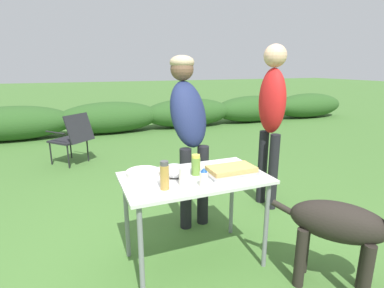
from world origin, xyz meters
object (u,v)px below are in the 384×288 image
mixing_bowl (174,171)px  standing_person_in_navy_coat (272,111)px  standing_person_in_dark_puffer (188,121)px  spice_jar (165,176)px  mayo_bottle (204,178)px  folding_table (195,186)px  paper_cup_stack (185,176)px  camp_chair_green_behind_table (73,136)px  food_tray (231,170)px  plate_stack (143,173)px  relish_jar (196,165)px  dog (347,228)px

mixing_bowl → standing_person_in_navy_coat: standing_person_in_navy_coat is taller
standing_person_in_dark_puffer → standing_person_in_navy_coat: size_ratio=0.93×
spice_jar → mayo_bottle: bearing=-11.6°
mayo_bottle → standing_person_in_dark_puffer: (0.22, 0.86, 0.25)m
folding_table → mayo_bottle: (-0.01, -0.20, 0.14)m
mayo_bottle → folding_table: bearing=86.1°
folding_table → paper_cup_stack: 0.24m
folding_table → paper_cup_stack: bearing=-134.7°
standing_person_in_dark_puffer → camp_chair_green_behind_table: standing_person_in_dark_puffer is taller
food_tray → plate_stack: size_ratio=1.61×
mixing_bowl → standing_person_in_navy_coat: bearing=24.5°
mixing_bowl → relish_jar: size_ratio=1.20×
standing_person_in_dark_puffer → dog: (0.63, -1.35, -0.56)m
food_tray → mayo_bottle: (-0.31, -0.15, 0.04)m
mixing_bowl → standing_person_in_navy_coat: (1.30, 0.59, 0.31)m
spice_jar → standing_person_in_navy_coat: size_ratio=0.11×
folding_table → standing_person_in_dark_puffer: standing_person_in_dark_puffer is taller
plate_stack → paper_cup_stack: (0.23, -0.30, 0.05)m
standing_person_in_dark_puffer → dog: 1.59m
mixing_bowl → relish_jar: bearing=-7.7°
mayo_bottle → spice_jar: bearing=168.4°
food_tray → paper_cup_stack: size_ratio=3.10×
paper_cup_stack → standing_person_in_dark_puffer: bearing=66.8°
dog → camp_chair_green_behind_table: bearing=-105.9°
folding_table → mayo_bottle: size_ratio=8.08×
plate_stack → dog: size_ratio=0.32×
standing_person_in_navy_coat → dog: 1.50m
camp_chair_green_behind_table → dog: bearing=-106.8°
food_tray → relish_jar: 0.28m
folding_table → mayo_bottle: bearing=-93.9°
spice_jar → camp_chair_green_behind_table: (-0.57, 3.21, -0.37)m
paper_cup_stack → folding_table: bearing=45.3°
standing_person_in_navy_coat → mixing_bowl: bearing=-68.8°
folding_table → camp_chair_green_behind_table: (-0.85, 3.06, -0.20)m
spice_jar → relish_jar: (0.31, 0.18, -0.02)m
plate_stack → dog: 1.50m
mixing_bowl → standing_person_in_dark_puffer: standing_person_in_dark_puffer is taller
food_tray → camp_chair_green_behind_table: (-1.14, 3.11, -0.30)m
plate_stack → standing_person_in_dark_puffer: standing_person_in_dark_puffer is taller
mixing_bowl → mayo_bottle: bearing=-63.0°
food_tray → folding_table: bearing=170.7°
plate_stack → standing_person_in_dark_puffer: (0.57, 0.49, 0.29)m
plate_stack → mixing_bowl: 0.24m
spice_jar → standing_person_in_dark_puffer: 0.96m
food_tray → spice_jar: spice_jar is taller
folding_table → mixing_bowl: mixing_bowl is taller
mayo_bottle → camp_chair_green_behind_table: (-0.84, 3.27, -0.34)m
mayo_bottle → spice_jar: spice_jar is taller
paper_cup_stack → food_tray: bearing=11.3°
relish_jar → camp_chair_green_behind_table: (-0.88, 3.03, -0.35)m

